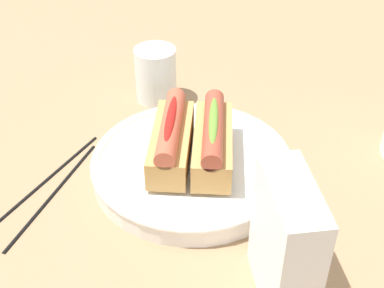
{
  "coord_description": "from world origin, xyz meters",
  "views": [
    {
      "loc": [
        0.58,
        -0.04,
        0.47
      ],
      "look_at": [
        0.03,
        0.02,
        0.05
      ],
      "focal_mm": 49.11,
      "sensor_mm": 36.0,
      "label": 1
    }
  ],
  "objects_px": {
    "chopstick_near": "(54,193)",
    "serving_bowl": "(192,165)",
    "hotdog_back": "(213,140)",
    "chopstick_far": "(47,179)",
    "water_glass": "(156,77)",
    "hotdog_front": "(171,138)",
    "napkin_box": "(285,244)"
  },
  "relations": [
    {
      "from": "hotdog_back",
      "to": "hotdog_front",
      "type": "bearing_deg",
      "value": -100.26
    },
    {
      "from": "hotdog_front",
      "to": "chopstick_near",
      "type": "relative_size",
      "value": 0.71
    },
    {
      "from": "chopstick_near",
      "to": "serving_bowl",
      "type": "bearing_deg",
      "value": 122.02
    },
    {
      "from": "serving_bowl",
      "to": "chopstick_near",
      "type": "height_order",
      "value": "serving_bowl"
    },
    {
      "from": "chopstick_near",
      "to": "chopstick_far",
      "type": "bearing_deg",
      "value": -132.31
    },
    {
      "from": "chopstick_near",
      "to": "hotdog_front",
      "type": "bearing_deg",
      "value": 124.79
    },
    {
      "from": "serving_bowl",
      "to": "water_glass",
      "type": "relative_size",
      "value": 3.04
    },
    {
      "from": "hotdog_back",
      "to": "napkin_box",
      "type": "distance_m",
      "value": 0.21
    },
    {
      "from": "serving_bowl",
      "to": "hotdog_back",
      "type": "bearing_deg",
      "value": 79.74
    },
    {
      "from": "hotdog_back",
      "to": "napkin_box",
      "type": "height_order",
      "value": "napkin_box"
    },
    {
      "from": "serving_bowl",
      "to": "hotdog_front",
      "type": "distance_m",
      "value": 0.05
    },
    {
      "from": "water_glass",
      "to": "chopstick_near",
      "type": "distance_m",
      "value": 0.27
    },
    {
      "from": "serving_bowl",
      "to": "hotdog_back",
      "type": "distance_m",
      "value": 0.05
    },
    {
      "from": "serving_bowl",
      "to": "chopstick_far",
      "type": "bearing_deg",
      "value": -92.89
    },
    {
      "from": "hotdog_back",
      "to": "chopstick_far",
      "type": "xyz_separation_m",
      "value": [
        -0.01,
        -0.23,
        -0.06
      ]
    },
    {
      "from": "chopstick_near",
      "to": "chopstick_far",
      "type": "height_order",
      "value": "same"
    },
    {
      "from": "water_glass",
      "to": "chopstick_far",
      "type": "distance_m",
      "value": 0.26
    },
    {
      "from": "hotdog_back",
      "to": "chopstick_far",
      "type": "relative_size",
      "value": 0.71
    },
    {
      "from": "hotdog_back",
      "to": "serving_bowl",
      "type": "bearing_deg",
      "value": -100.26
    },
    {
      "from": "hotdog_front",
      "to": "chopstick_far",
      "type": "distance_m",
      "value": 0.18
    },
    {
      "from": "napkin_box",
      "to": "hotdog_back",
      "type": "bearing_deg",
      "value": -169.16
    },
    {
      "from": "hotdog_front",
      "to": "chopstick_far",
      "type": "height_order",
      "value": "hotdog_front"
    },
    {
      "from": "serving_bowl",
      "to": "water_glass",
      "type": "height_order",
      "value": "water_glass"
    },
    {
      "from": "serving_bowl",
      "to": "napkin_box",
      "type": "distance_m",
      "value": 0.23
    },
    {
      "from": "hotdog_front",
      "to": "water_glass",
      "type": "distance_m",
      "value": 0.2
    },
    {
      "from": "water_glass",
      "to": "chopstick_far",
      "type": "height_order",
      "value": "water_glass"
    },
    {
      "from": "hotdog_front",
      "to": "chopstick_near",
      "type": "height_order",
      "value": "hotdog_front"
    },
    {
      "from": "water_glass",
      "to": "napkin_box",
      "type": "xyz_separation_m",
      "value": [
        0.41,
        0.11,
        0.03
      ]
    },
    {
      "from": "water_glass",
      "to": "serving_bowl",
      "type": "bearing_deg",
      "value": 10.19
    },
    {
      "from": "water_glass",
      "to": "chopstick_far",
      "type": "xyz_separation_m",
      "value": [
        0.2,
        -0.16,
        -0.04
      ]
    },
    {
      "from": "chopstick_far",
      "to": "hotdog_front",
      "type": "bearing_deg",
      "value": 122.6
    },
    {
      "from": "water_glass",
      "to": "chopstick_near",
      "type": "bearing_deg",
      "value": -33.22
    }
  ]
}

